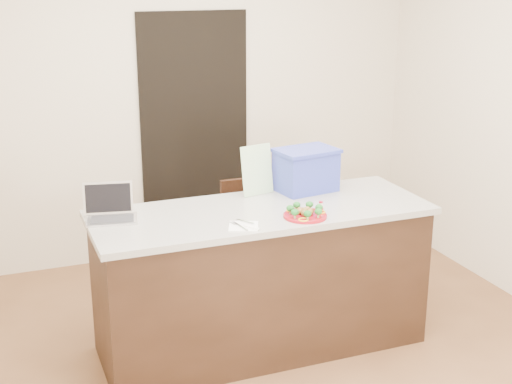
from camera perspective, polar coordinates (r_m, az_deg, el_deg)
name	(u,v)px	position (r m, az deg, el deg)	size (l,w,h in m)	color
ground	(276,363)	(4.48, 1.62, -13.55)	(4.00, 4.00, 0.00)	brown
room_shell	(279,101)	(3.91, 1.82, 7.29)	(4.00, 4.00, 4.00)	white
doorway	(195,136)	(5.90, -4.90, 4.52)	(0.90, 0.02, 2.00)	black
island	(261,278)	(4.48, 0.42, -6.93)	(2.06, 0.76, 0.92)	black
plate	(305,215)	(4.17, 3.94, -1.88)	(0.26, 0.26, 0.02)	maroon
meatballs	(306,211)	(4.17, 3.99, -1.56)	(0.10, 0.10, 0.04)	brown
broccoli	(305,209)	(4.16, 3.96, -1.36)	(0.21, 0.22, 0.04)	#144D1A
pepper_rings	(305,214)	(4.17, 3.95, -1.77)	(0.21, 0.23, 0.01)	gold
napkin	(243,226)	(4.01, -1.01, -2.76)	(0.16, 0.16, 0.01)	silver
fork	(239,225)	(4.01, -1.34, -2.66)	(0.04, 0.17, 0.00)	silver
knife	(250,226)	(4.00, -0.51, -2.70)	(0.08, 0.21, 0.01)	white
yogurt_bottle	(321,208)	(4.25, 5.20, -1.29)	(0.03, 0.03, 0.07)	beige
laptop	(110,209)	(4.22, -11.59, -1.36)	(0.32, 0.28, 0.20)	silver
leaflet	(257,170)	(4.55, 0.08, 1.77)	(0.23, 0.00, 0.32)	white
blue_box	(306,170)	(4.64, 4.01, 1.79)	(0.42, 0.33, 0.28)	#2C389F
chair	(251,231)	(5.15, -0.42, -3.18)	(0.39, 0.39, 0.87)	black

